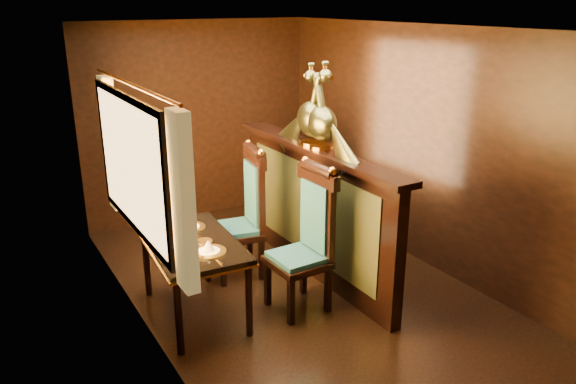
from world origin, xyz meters
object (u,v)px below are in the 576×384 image
(dining_table, at_px, (192,248))
(peacock_right, at_px, (313,103))
(chair_right, at_px, (248,208))
(peacock_left, at_px, (322,108))
(chair_left, at_px, (310,233))

(dining_table, distance_m, peacock_right, 1.79)
(dining_table, distance_m, chair_right, 0.93)
(peacock_left, bearing_deg, chair_right, 142.39)
(dining_table, xyz_separation_m, peacock_left, (1.38, 0.04, 1.11))
(chair_left, bearing_deg, peacock_right, 53.99)
(chair_left, bearing_deg, peacock_left, 44.99)
(dining_table, relative_size, peacock_left, 1.60)
(dining_table, bearing_deg, peacock_left, 5.67)
(peacock_left, bearing_deg, dining_table, -178.42)
(chair_left, xyz_separation_m, peacock_right, (0.40, 0.59, 1.06))
(peacock_left, xyz_separation_m, peacock_right, (0.00, 0.16, 0.02))
(chair_right, height_order, peacock_left, peacock_left)
(peacock_left, relative_size, peacock_right, 0.96)
(dining_table, relative_size, chair_right, 0.92)
(peacock_left, bearing_deg, peacock_right, 90.00)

